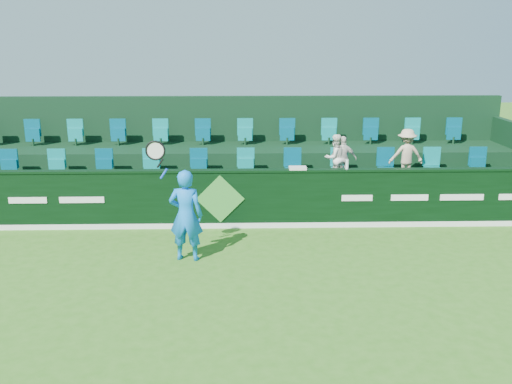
{
  "coord_description": "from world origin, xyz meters",
  "views": [
    {
      "loc": [
        0.49,
        -8.47,
        4.19
      ],
      "look_at": [
        0.78,
        2.8,
        1.15
      ],
      "focal_mm": 40.0,
      "sensor_mm": 36.0,
      "label": 1
    }
  ],
  "objects_px": {
    "tennis_player": "(186,215)",
    "spectator_right": "(406,155)",
    "spectator_middle": "(343,159)",
    "towel": "(298,168)",
    "spectator_left": "(335,158)",
    "drinks_bottle": "(347,164)"
  },
  "relations": [
    {
      "from": "spectator_right",
      "to": "drinks_bottle",
      "type": "height_order",
      "value": "spectator_right"
    },
    {
      "from": "spectator_middle",
      "to": "towel",
      "type": "xyz_separation_m",
      "value": [
        -1.22,
        -1.12,
        0.02
      ]
    },
    {
      "from": "towel",
      "to": "spectator_middle",
      "type": "bearing_deg",
      "value": 42.51
    },
    {
      "from": "drinks_bottle",
      "to": "spectator_right",
      "type": "bearing_deg",
      "value": 34.02
    },
    {
      "from": "spectator_right",
      "to": "drinks_bottle",
      "type": "bearing_deg",
      "value": 34.66
    },
    {
      "from": "spectator_left",
      "to": "drinks_bottle",
      "type": "bearing_deg",
      "value": 70.75
    },
    {
      "from": "tennis_player",
      "to": "towel",
      "type": "xyz_separation_m",
      "value": [
        2.35,
        1.97,
        0.46
      ]
    },
    {
      "from": "spectator_middle",
      "to": "spectator_right",
      "type": "distance_m",
      "value": 1.55
    },
    {
      "from": "spectator_right",
      "to": "spectator_middle",
      "type": "bearing_deg",
      "value": 0.64
    },
    {
      "from": "spectator_left",
      "to": "drinks_bottle",
      "type": "relative_size",
      "value": 5.38
    },
    {
      "from": "tennis_player",
      "to": "towel",
      "type": "relative_size",
      "value": 6.34
    },
    {
      "from": "spectator_left",
      "to": "spectator_middle",
      "type": "xyz_separation_m",
      "value": [
        0.2,
        0.0,
        -0.02
      ]
    },
    {
      "from": "spectator_right",
      "to": "towel",
      "type": "height_order",
      "value": "spectator_right"
    },
    {
      "from": "tennis_player",
      "to": "spectator_right",
      "type": "relative_size",
      "value": 1.92
    },
    {
      "from": "spectator_right",
      "to": "towel",
      "type": "distance_m",
      "value": 2.99
    },
    {
      "from": "spectator_middle",
      "to": "spectator_right",
      "type": "bearing_deg",
      "value": -169.78
    },
    {
      "from": "tennis_player",
      "to": "spectator_right",
      "type": "xyz_separation_m",
      "value": [
        5.12,
        3.09,
        0.52
      ]
    },
    {
      "from": "tennis_player",
      "to": "spectator_right",
      "type": "height_order",
      "value": "tennis_player"
    },
    {
      "from": "spectator_left",
      "to": "spectator_right",
      "type": "xyz_separation_m",
      "value": [
        1.75,
        0.0,
        0.06
      ]
    },
    {
      "from": "tennis_player",
      "to": "drinks_bottle",
      "type": "relative_size",
      "value": 11.43
    },
    {
      "from": "tennis_player",
      "to": "spectator_middle",
      "type": "distance_m",
      "value": 4.74
    },
    {
      "from": "drinks_bottle",
      "to": "spectator_left",
      "type": "bearing_deg",
      "value": 94.58
    }
  ]
}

